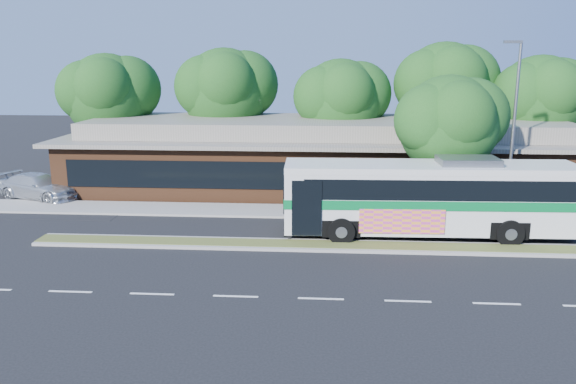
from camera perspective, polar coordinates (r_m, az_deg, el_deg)
name	(u,v)px	position (r m, az deg, el deg)	size (l,w,h in m)	color
ground	(322,251)	(24.59, 3.49, -6.05)	(120.00, 120.00, 0.00)	black
median_strip	(322,245)	(25.13, 3.51, -5.44)	(26.00, 1.10, 0.15)	#4E5624
sidewalk	(323,212)	(30.69, 3.60, -2.01)	(44.00, 2.60, 0.12)	gray
parking_lot	(38,192)	(38.68, -24.08, -0.04)	(14.00, 12.00, 0.01)	black
plaza_building	(324,155)	(36.70, 3.73, 3.81)	(33.20, 11.20, 4.45)	#59321C
lamp_post	(513,125)	(30.88, 21.89, 6.32)	(0.93, 0.18, 9.07)	slate
tree_bg_a	(114,94)	(41.13, -17.24, 9.51)	(6.47, 5.80, 8.63)	black
tree_bg_b	(231,89)	(39.97, -5.77, 10.33)	(6.69, 6.00, 9.00)	black
tree_bg_c	(346,99)	(38.46, 5.94, 9.39)	(6.24, 5.60, 8.26)	black
tree_bg_d	(450,86)	(40.28, 16.15, 10.30)	(6.91, 6.20, 9.37)	black
tree_bg_e	(545,97)	(41.01, 24.66, 8.72)	(6.47, 5.80, 8.50)	black
transit_bus	(431,193)	(26.92, 14.29, -0.07)	(13.56, 3.44, 3.78)	silver
sedan	(39,187)	(36.70, -23.97, 0.51)	(2.13, 5.24, 1.52)	silver
sidewalk_tree	(455,122)	(30.44, 16.63, 6.80)	(5.70, 5.11, 7.43)	black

